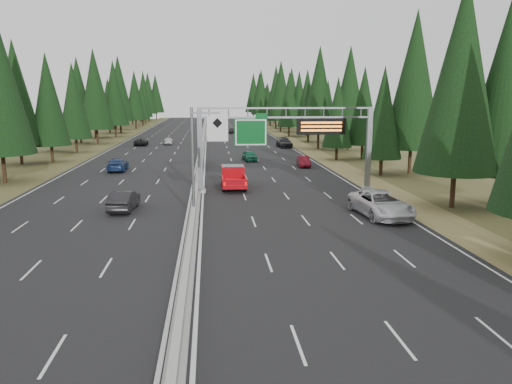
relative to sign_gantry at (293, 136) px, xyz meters
The scene contains 19 objects.
road 46.29m from the sign_gantry, 101.18° to the left, with size 32.00×260.00×0.08m, color black.
shoulder_right 46.28m from the sign_gantry, 78.86° to the left, with size 3.60×260.00×0.06m, color olive.
shoulder_left 52.70m from the sign_gantry, 120.63° to the left, with size 3.60×260.00×0.06m, color #42411E.
median_barrier 46.25m from the sign_gantry, 101.18° to the left, with size 0.70×260.00×0.85m.
sign_gantry is the anchor object (origin of this frame).
hov_sign_pole 12.96m from the sign_gantry, 130.04° to the right, with size 2.80×0.50×8.00m.
tree_row_right 42.31m from the sign_gantry, 72.17° to the left, with size 12.10×242.68×18.54m.
tree_row_left 51.95m from the sign_gantry, 126.29° to the left, with size 11.53×243.93×18.88m.
silver_minivan 12.47m from the sign_gantry, 65.45° to the right, with size 3.08×6.67×1.85m, color silver.
red_pickup 7.21m from the sign_gantry, 155.56° to the left, with size 2.28×6.39×2.08m.
car_ahead_green 23.61m from the sign_gantry, 95.30° to the left, with size 1.71×4.24×1.45m, color #14583C.
car_ahead_dkred 17.53m from the sign_gantry, 75.71° to the left, with size 1.39×3.98×1.31m, color #580C17.
car_ahead_dkgrey 42.32m from the sign_gantry, 82.47° to the left, with size 2.25×5.53×1.61m, color black.
car_ahead_white 92.37m from the sign_gantry, 89.70° to the left, with size 2.31×5.02×1.39m, color silver.
car_ahead_far 77.20m from the sign_gantry, 91.60° to the left, with size 1.58×3.92×1.33m, color black.
car_onc_near 16.55m from the sign_gantry, 154.74° to the right, with size 1.64×4.70×1.55m, color black.
car_onc_blue 24.35m from the sign_gantry, 141.39° to the left, with size 2.14×5.26×1.53m, color navy.
car_onc_white 51.35m from the sign_gantry, 107.43° to the left, with size 1.63×4.04×1.38m, color silver.
car_onc_far 51.70m from the sign_gantry, 113.04° to the left, with size 2.28×4.94×1.37m, color black.
Camera 1 is at (1.21, -10.81, 8.78)m, focal length 35.00 mm.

